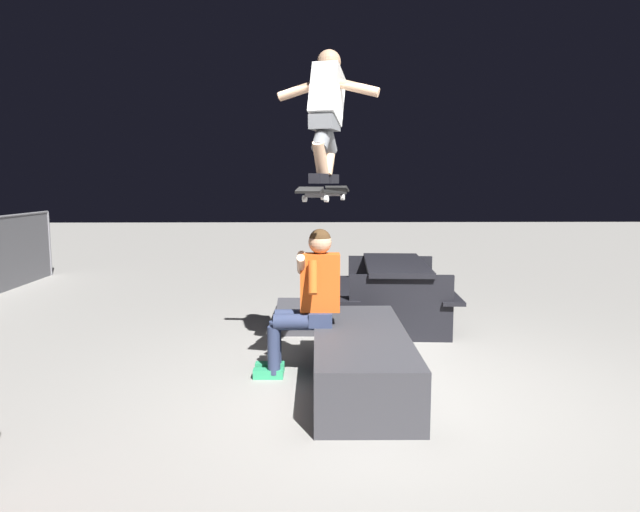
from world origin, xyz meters
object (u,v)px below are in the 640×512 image
(person_sitting_on_ledge, at_px, (308,295))
(skater_airborne, at_px, (326,110))
(skateboard, at_px, (325,192))
(picnic_table_back, at_px, (395,283))
(kicker_ramp, at_px, (309,322))
(ledge_box_main, at_px, (360,359))

(person_sitting_on_ledge, height_order, skater_airborne, skater_airborne)
(skateboard, distance_m, picnic_table_back, 2.32)
(skateboard, height_order, picnic_table_back, skateboard)
(person_sitting_on_ledge, distance_m, picnic_table_back, 2.10)
(person_sitting_on_ledge, bearing_deg, kicker_ramp, -0.34)
(skateboard, relative_size, kicker_ramp, 1.09)
(ledge_box_main, xyz_separation_m, skateboard, (0.26, 0.29, 1.38))
(skater_airborne, xyz_separation_m, picnic_table_back, (1.78, -0.88, -1.79))
(skateboard, xyz_separation_m, picnic_table_back, (1.83, -0.90, -1.11))
(skateboard, distance_m, kicker_ramp, 2.33)
(ledge_box_main, distance_m, skateboard, 1.43)
(skateboard, bearing_deg, picnic_table_back, -26.02)
(skateboard, distance_m, skater_airborne, 0.69)
(skateboard, bearing_deg, kicker_ramp, 4.39)
(ledge_box_main, relative_size, person_sitting_on_ledge, 1.57)
(ledge_box_main, height_order, kicker_ramp, ledge_box_main)
(person_sitting_on_ledge, xyz_separation_m, skater_airborne, (0.03, -0.16, 1.58))
(picnic_table_back, bearing_deg, ledge_box_main, 163.91)
(skateboard, bearing_deg, ledge_box_main, -131.85)
(ledge_box_main, relative_size, skateboard, 1.97)
(picnic_table_back, bearing_deg, skateboard, 153.98)
(kicker_ramp, bearing_deg, picnic_table_back, -84.22)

